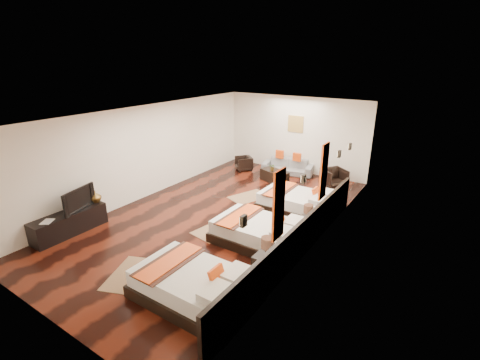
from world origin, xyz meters
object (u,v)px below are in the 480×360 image
Objects in this scene: bed_near at (195,286)px; nightstand_a at (267,264)px; coffee_table at (274,176)px; armchair_right at (334,178)px; tv at (76,199)px; table_plant at (273,167)px; armchair_left at (244,163)px; bed_far at (299,202)px; figurine at (95,196)px; sofa at (288,166)px; nightstand_b at (307,225)px; bed_mid at (261,232)px; book at (42,222)px; tv_console at (69,223)px.

nightstand_a reaches higher than bed_near.
bed_near is 2.21× the size of coffee_table.
armchair_right reaches higher than coffee_table.
nightstand_a is at bearing -95.34° from tv.
table_plant is (-2.54, 4.96, 0.21)m from nightstand_a.
bed_far is at bearing 5.86° from armchair_left.
sofa is (2.47, 6.35, -0.44)m from figurine.
armchair_left is at bearing 128.30° from armchair_right.
tv reaches higher than bed_near.
nightstand_b reaches higher than sofa.
bed_mid is 5.04m from book.
figurine is 1.30× the size of table_plant.
tv is 0.54× the size of sofa.
nightstand_a reaches higher than bed_mid.
tv_console is 0.97× the size of sofa.
table_plant is (-1.99, -0.60, 0.20)m from armchair_right.
tv reaches higher than book.
tv_console is at bearing -147.96° from nightstand_b.
nightstand_b reaches higher than armchair_right.
table_plant is at bearing 117.13° from nightstand_a.
coffee_table is at bearing -102.00° from sofa.
tv reaches higher than nightstand_a.
figurine is (-4.20, -3.50, 0.43)m from bed_far.
table_plant is (-1.79, 1.76, 0.25)m from bed_far.
bed_mid is at bearing -129.06° from nightstand_b.
bed_mid reaches higher than armchair_right.
tv reaches higher than table_plant.
table_plant is at bearing 21.41° from armchair_left.
tv is at bearing -135.79° from bed_far.
table_plant is at bearing -105.28° from sofa.
bed_far is at bearing 49.33° from book.
nightstand_a is 6.83m from armchair_left.
figurine is 0.17× the size of sofa.
sofa is at bearing 68.76° from figurine.
bed_near is 6.86× the size of figurine.
bed_mid is at bearing -82.76° from sofa.
sofa is at bearing 70.92° from tv_console.
bed_mid reaches higher than tv_console.
tv is at bearing -84.70° from figurine.
armchair_right is at bearing 95.65° from nightstand_a.
bed_mid is 3.03× the size of armchair_right.
bed_far is 2.58× the size of nightstand_b.
book is at bearing -110.25° from coffee_table.
figurine reaches higher than nightstand_b.
nightstand_a is 2.99× the size of book.
table_plant is (2.35, 5.80, -0.32)m from tv.
nightstand_b is 1.40× the size of armchair_left.
sofa is 2.59× the size of armchair_right.
figurine is 5.86m from coffee_table.
tv is 1.01× the size of coffee_table.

